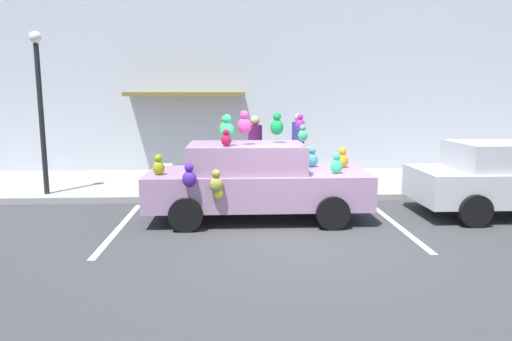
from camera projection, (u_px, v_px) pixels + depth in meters
name	position (u px, v px, depth m)	size (l,w,h in m)	color
ground_plane	(299.00, 241.00, 7.94)	(60.00, 60.00, 0.00)	#38383A
sidewalk	(274.00, 183.00, 12.86)	(24.00, 4.00, 0.15)	gray
storefront_building	(268.00, 74.00, 14.47)	(24.00, 1.25, 6.40)	#B2B7C1
parking_stripe_front	(395.00, 223.00, 9.03)	(0.12, 3.60, 0.01)	silver
parking_stripe_rear	(120.00, 227.00, 8.77)	(0.12, 3.60, 0.01)	silver
plush_covered_car	(254.00, 179.00, 9.31)	(4.44, 2.06, 2.22)	#9F7799
teddy_bear_on_sidewalk	(168.00, 177.00, 11.54)	(0.36, 0.30, 0.68)	beige
street_lamp_post	(40.00, 96.00, 10.72)	(0.28, 0.28, 3.82)	black
pedestrian_near_shopfront	(255.00, 151.00, 12.56)	(0.38, 0.38, 1.82)	#531548
pedestrian_walking_past	(298.00, 150.00, 12.60)	(0.35, 0.35, 1.88)	navy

